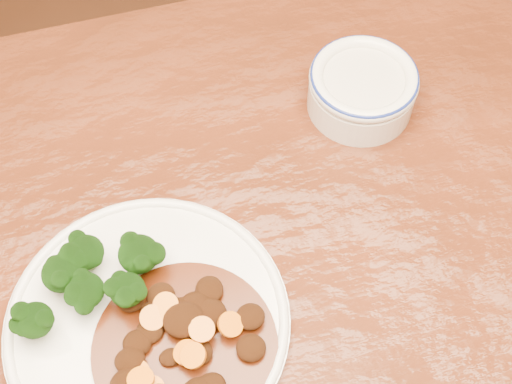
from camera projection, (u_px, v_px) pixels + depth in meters
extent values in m
cube|color=#5A2410|center=(253.00, 305.00, 0.77)|extent=(1.51, 0.92, 0.04)
cylinder|color=white|center=(148.00, 323.00, 0.73)|extent=(0.29, 0.29, 0.01)
torus|color=white|center=(147.00, 321.00, 0.72)|extent=(0.29, 0.29, 0.01)
cylinder|color=#79974E|center=(130.00, 298.00, 0.73)|extent=(0.01, 0.01, 0.02)
ellipsoid|color=black|center=(127.00, 290.00, 0.71)|extent=(0.04, 0.04, 0.03)
cylinder|color=#79974E|center=(90.00, 299.00, 0.73)|extent=(0.01, 0.01, 0.02)
ellipsoid|color=black|center=(85.00, 291.00, 0.71)|extent=(0.04, 0.04, 0.03)
cylinder|color=#79974E|center=(67.00, 282.00, 0.74)|extent=(0.01, 0.01, 0.02)
ellipsoid|color=black|center=(62.00, 273.00, 0.72)|extent=(0.04, 0.04, 0.03)
cylinder|color=#79974E|center=(40.00, 328.00, 0.71)|extent=(0.01, 0.01, 0.02)
ellipsoid|color=black|center=(35.00, 320.00, 0.69)|extent=(0.04, 0.04, 0.03)
cylinder|color=#79974E|center=(90.00, 261.00, 0.75)|extent=(0.01, 0.01, 0.02)
ellipsoid|color=black|center=(86.00, 252.00, 0.73)|extent=(0.04, 0.04, 0.03)
cylinder|color=#79974E|center=(142.00, 264.00, 0.75)|extent=(0.01, 0.01, 0.02)
ellipsoid|color=black|center=(139.00, 254.00, 0.73)|extent=(0.04, 0.04, 0.03)
cylinder|color=#4F1A08|center=(185.00, 348.00, 0.71)|extent=(0.19, 0.19, 0.00)
ellipsoid|color=black|center=(184.00, 320.00, 0.70)|extent=(0.04, 0.04, 0.02)
ellipsoid|color=black|center=(250.00, 317.00, 0.71)|extent=(0.03, 0.03, 0.01)
ellipsoid|color=black|center=(201.00, 324.00, 0.71)|extent=(0.03, 0.03, 0.02)
ellipsoid|color=black|center=(201.00, 352.00, 0.69)|extent=(0.02, 0.03, 0.01)
ellipsoid|color=black|center=(209.00, 290.00, 0.73)|extent=(0.03, 0.03, 0.01)
ellipsoid|color=black|center=(197.00, 310.00, 0.72)|extent=(0.04, 0.04, 0.02)
ellipsoid|color=black|center=(161.00, 295.00, 0.72)|extent=(0.03, 0.03, 0.01)
ellipsoid|color=black|center=(180.00, 313.00, 0.71)|extent=(0.03, 0.03, 0.02)
ellipsoid|color=black|center=(131.00, 302.00, 0.72)|extent=(0.03, 0.02, 0.01)
ellipsoid|color=black|center=(209.00, 314.00, 0.71)|extent=(0.04, 0.03, 0.02)
ellipsoid|color=black|center=(170.00, 357.00, 0.69)|extent=(0.02, 0.02, 0.01)
ellipsoid|color=black|center=(165.00, 312.00, 0.72)|extent=(0.03, 0.03, 0.01)
ellipsoid|color=black|center=(251.00, 348.00, 0.70)|extent=(0.03, 0.03, 0.01)
ellipsoid|color=black|center=(150.00, 331.00, 0.71)|extent=(0.03, 0.03, 0.01)
ellipsoid|color=black|center=(152.00, 311.00, 0.72)|extent=(0.02, 0.02, 0.01)
ellipsoid|color=black|center=(137.00, 343.00, 0.70)|extent=(0.03, 0.03, 0.01)
ellipsoid|color=black|center=(130.00, 360.00, 0.69)|extent=(0.03, 0.03, 0.02)
ellipsoid|color=black|center=(130.00, 384.00, 0.68)|extent=(0.04, 0.03, 0.02)
cylinder|color=orange|center=(193.00, 356.00, 0.68)|extent=(0.04, 0.04, 0.01)
cylinder|color=orange|center=(137.00, 373.00, 0.68)|extent=(0.03, 0.03, 0.01)
cylinder|color=orange|center=(166.00, 305.00, 0.71)|extent=(0.03, 0.03, 0.02)
cylinder|color=orange|center=(141.00, 379.00, 0.67)|extent=(0.03, 0.03, 0.01)
cylinder|color=orange|center=(153.00, 318.00, 0.71)|extent=(0.03, 0.03, 0.01)
cylinder|color=orange|center=(186.00, 352.00, 0.69)|extent=(0.03, 0.03, 0.01)
cylinder|color=orange|center=(230.00, 324.00, 0.70)|extent=(0.03, 0.03, 0.02)
cylinder|color=orange|center=(202.00, 329.00, 0.69)|extent=(0.04, 0.04, 0.01)
cylinder|color=white|center=(361.00, 94.00, 0.87)|extent=(0.13, 0.13, 0.04)
cylinder|color=silver|center=(364.00, 81.00, 0.85)|extent=(0.10, 0.10, 0.01)
torus|color=white|center=(364.00, 78.00, 0.84)|extent=(0.13, 0.13, 0.02)
torus|color=navy|center=(365.00, 76.00, 0.84)|extent=(0.13, 0.13, 0.01)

